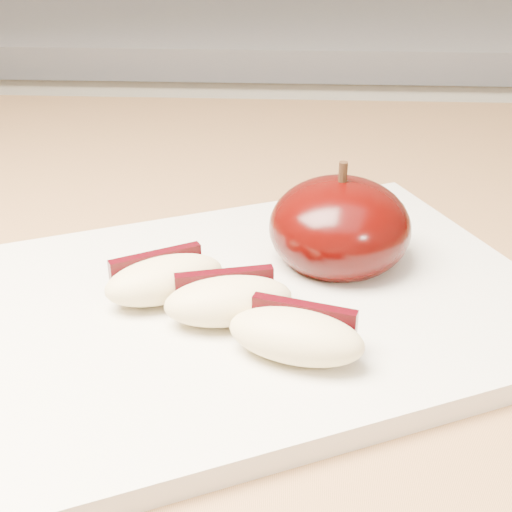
{
  "coord_description": "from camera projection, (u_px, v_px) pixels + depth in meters",
  "views": [
    {
      "loc": [
        0.05,
        0.02,
        1.12
      ],
      "look_at": [
        0.03,
        0.37,
        0.94
      ],
      "focal_mm": 50.0,
      "sensor_mm": 36.0,
      "label": 1
    }
  ],
  "objects": [
    {
      "name": "back_cabinet",
      "position": [
        264.0,
        268.0,
        1.34
      ],
      "size": [
        2.4,
        0.62,
        0.94
      ],
      "color": "silver",
      "rests_on": "ground"
    },
    {
      "name": "cutting_board",
      "position": [
        256.0,
        305.0,
        0.41
      ],
      "size": [
        0.39,
        0.35,
        0.01
      ],
      "primitive_type": "cube",
      "rotation": [
        0.0,
        0.0,
        0.43
      ],
      "color": "beige",
      "rests_on": "island_counter"
    },
    {
      "name": "apple_half",
      "position": [
        340.0,
        227.0,
        0.43
      ],
      "size": [
        0.11,
        0.11,
        0.07
      ],
      "rotation": [
        0.0,
        0.0,
        0.33
      ],
      "color": "black",
      "rests_on": "cutting_board"
    },
    {
      "name": "apple_wedge_a",
      "position": [
        164.0,
        279.0,
        0.4
      ],
      "size": [
        0.08,
        0.06,
        0.02
      ],
      "rotation": [
        0.0,
        0.0,
        0.52
      ],
      "color": "beige",
      "rests_on": "cutting_board"
    },
    {
      "name": "apple_wedge_b",
      "position": [
        228.0,
        300.0,
        0.38
      ],
      "size": [
        0.07,
        0.05,
        0.02
      ],
      "rotation": [
        0.0,
        0.0,
        0.25
      ],
      "color": "beige",
      "rests_on": "cutting_board"
    },
    {
      "name": "apple_wedge_c",
      "position": [
        297.0,
        335.0,
        0.35
      ],
      "size": [
        0.07,
        0.05,
        0.02
      ],
      "rotation": [
        0.0,
        0.0,
        -0.28
      ],
      "color": "beige",
      "rests_on": "cutting_board"
    }
  ]
}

